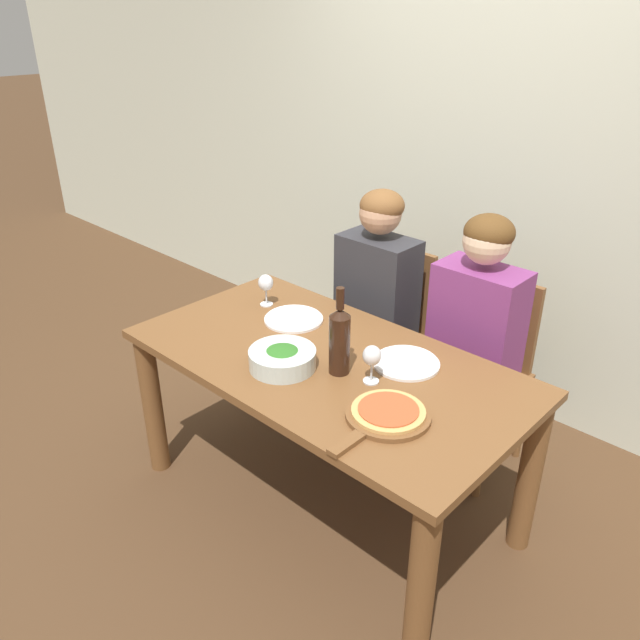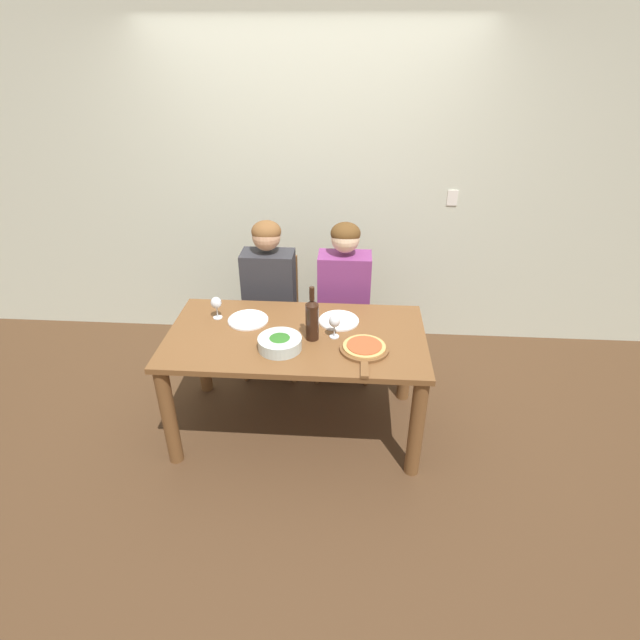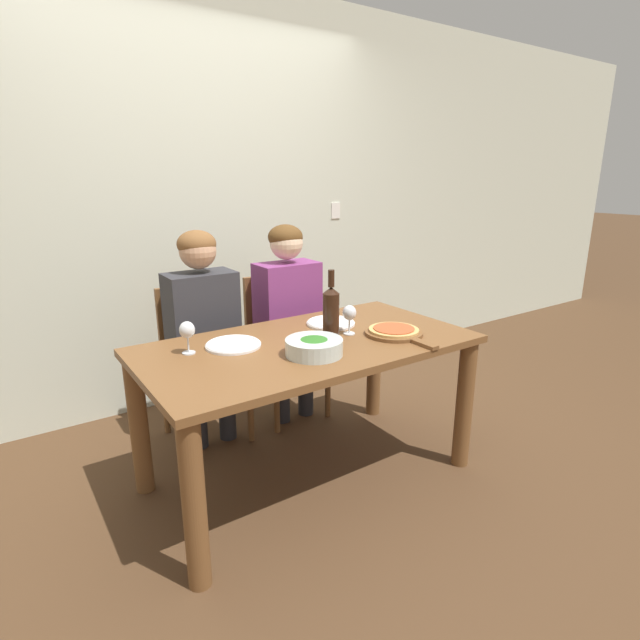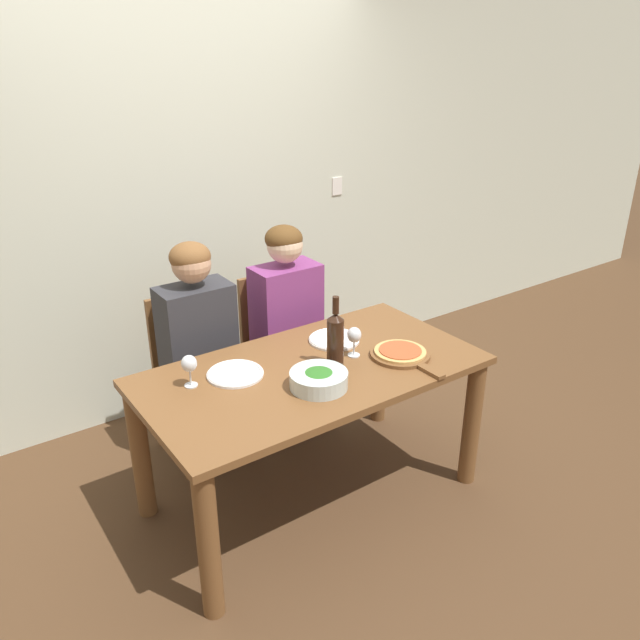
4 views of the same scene
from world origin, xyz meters
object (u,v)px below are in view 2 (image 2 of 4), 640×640
Objects in this scene: chair_right at (344,312)px; person_man at (344,288)px; chair_left at (273,309)px; pizza_on_board at (364,348)px; person_woman at (269,286)px; broccoli_bowl at (280,343)px; wine_glass_left at (216,304)px; wine_glass_right at (335,322)px; wine_bottle at (312,319)px; dinner_plate_left at (248,320)px; dinner_plate_right at (339,320)px.

person_man is at bearing -90.00° from chair_right.
chair_left is 1.18m from pizza_on_board.
person_woman is 0.84m from broccoli_bowl.
chair_right reaches higher than broccoli_bowl.
wine_glass_right is at bearing -13.41° from wine_glass_left.
wine_bottle reaches higher than dinner_plate_left.
dinner_plate_right is at bearing -47.44° from chair_left.
wine_glass_right is (-0.04, -0.77, 0.35)m from chair_right.
wine_bottle is at bearing -18.33° from wine_glass_left.
broccoli_bowl reaches higher than pizza_on_board.
dinner_plate_left is at bearing 158.21° from pizza_on_board.
chair_right is at bearing 86.87° from wine_glass_right.
pizza_on_board is at bearing -18.84° from wine_glass_left.
wine_glass_right is at bearing -93.64° from person_man.
person_woman is at bearing 83.89° from dinner_plate_left.
dinner_plate_left is at bearing -7.39° from wine_glass_left.
wine_glass_right reaches higher than dinner_plate_right.
person_woman reaches higher than chair_right.
person_woman reaches higher than broccoli_bowl.
wine_bottle reaches higher than chair_right.
person_woman is 0.71m from dinner_plate_right.
dinner_plate_right is (0.16, 0.22, -0.13)m from wine_bottle.
dinner_plate_left is at bearing 156.85° from wine_bottle.
pizza_on_board is at bearing -80.14° from person_man.
dinner_plate_left is (-0.05, -0.51, 0.00)m from person_woman.
person_man is 2.86× the size of pizza_on_board.
wine_glass_right is (0.51, -0.66, 0.10)m from person_woman.
dinner_plate_left is (-0.25, 0.31, -0.03)m from broccoli_bowl.
pizza_on_board is (0.16, -0.33, 0.01)m from dinner_plate_right.
person_woman is 1.00× the size of person_man.
broccoli_bowl is at bearing -50.78° from dinner_plate_left.
wine_glass_right is at bearing -96.36° from dinner_plate_right.
wine_glass_right is at bearing -52.32° from person_woman.
person_woman is at bearing 61.43° from wine_glass_left.
dinner_plate_right is 1.73× the size of wine_glass_right.
dinner_plate_left is 0.59m from dinner_plate_right.
person_man is 0.73m from wine_bottle.
dinner_plate_right is (-0.02, -0.47, 0.00)m from person_man.
person_man is 4.73× the size of dinner_plate_left.
pizza_on_board is (0.70, -0.91, 0.26)m from chair_left.
chair_right is 1.03m from broccoli_bowl.
wine_glass_left is (-0.64, 0.21, -0.04)m from wine_bottle.
chair_right is at bearing 77.58° from wine_bottle.
dinner_plate_right is at bearing -92.54° from person_man.
wine_glass_left reaches higher than dinner_plate_right.
chair_left is 0.99m from wine_glass_right.
person_man is at bearing 39.73° from dinner_plate_left.
wine_glass_left is (-0.82, -0.48, 0.10)m from person_man.
chair_left is at bearing 169.03° from person_man.
person_man is (0.56, -0.11, 0.25)m from chair_left.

